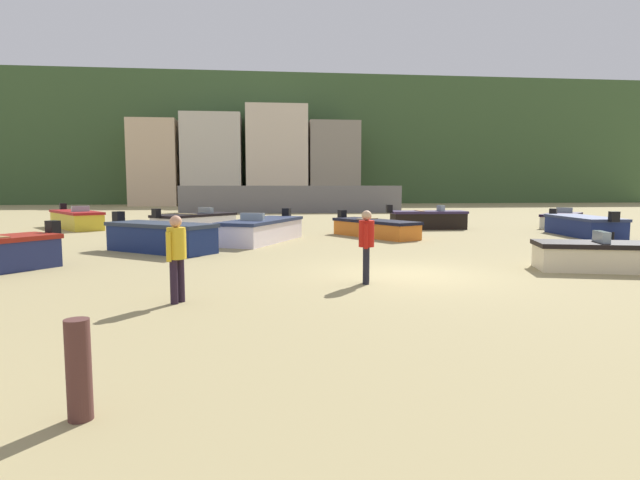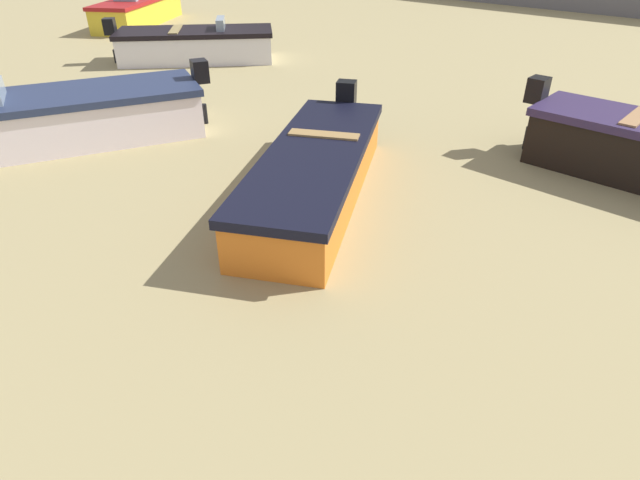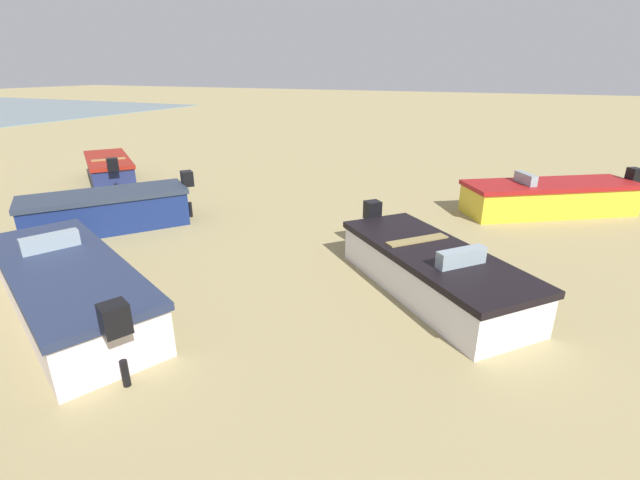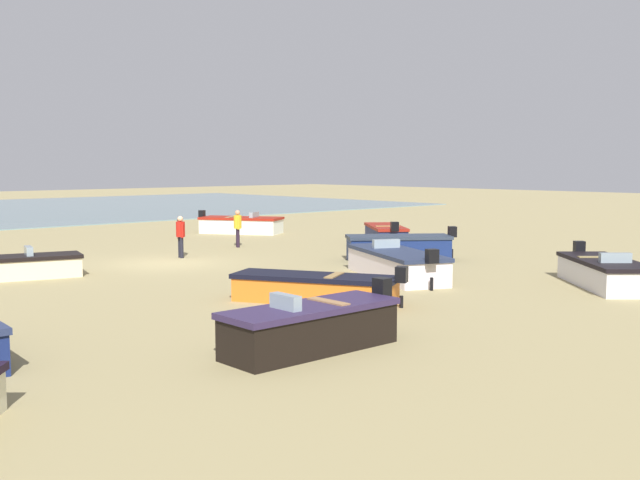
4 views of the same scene
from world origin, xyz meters
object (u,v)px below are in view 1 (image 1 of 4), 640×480
boat_navy_10 (161,237)px  mooring_post_near_water (79,370)px  boat_white_5 (262,230)px  boat_cream_0 (636,256)px  boat_orange_2 (375,228)px  boat_yellow_7 (76,219)px  boat_black_6 (428,220)px  boat_white_1 (195,222)px  boat_cream_4 (561,220)px  beach_walker_foreground (366,241)px  boat_navy_9 (584,226)px  beach_walker_distant (177,252)px

boat_navy_10 → mooring_post_near_water: bearing=44.2°
boat_white_5 → boat_navy_10: boat_navy_10 is taller
boat_cream_0 → boat_orange_2: size_ratio=1.15×
boat_yellow_7 → boat_white_5: bearing=108.6°
boat_cream_0 → boat_black_6: boat_black_6 is taller
boat_cream_0 → boat_orange_2: boat_orange_2 is taller
boat_white_1 → boat_cream_4: (18.67, 0.12, -0.05)m
boat_yellow_7 → mooring_post_near_water: boat_yellow_7 is taller
boat_black_6 → mooring_post_near_water: bearing=-25.0°
beach_walker_foreground → boat_orange_2: bearing=0.3°
boat_white_1 → mooring_post_near_water: bearing=-43.6°
boat_white_1 → boat_white_5: (3.17, -5.34, 0.03)m
boat_cream_0 → boat_white_1: (-12.51, 13.50, 0.05)m
boat_navy_10 → boat_navy_9: bearing=139.2°
mooring_post_near_water → beach_walker_distant: bearing=88.2°
boat_cream_4 → boat_white_5: bearing=-118.3°
boat_cream_0 → boat_white_5: (-9.34, 8.17, 0.07)m
beach_walker_foreground → beach_walker_distant: (-3.85, -1.52, 0.00)m
beach_walker_foreground → beach_walker_distant: size_ratio=1.00×
boat_black_6 → beach_walker_foreground: bearing=-22.1°
boat_navy_9 → boat_navy_10: 17.40m
boat_white_5 → boat_navy_10: (-3.30, -2.76, 0.04)m
boat_navy_10 → beach_walker_foreground: beach_walker_foreground is taller
boat_orange_2 → beach_walker_distant: 13.53m
boat_black_6 → boat_navy_9: boat_black_6 is taller
boat_cream_0 → boat_white_1: size_ratio=1.25×
beach_walker_distant → boat_orange_2: bearing=-178.2°
boat_white_1 → beach_walker_distant: bearing=-41.9°
boat_orange_2 → boat_cream_4: size_ratio=1.20×
boat_white_1 → boat_navy_10: bearing=-48.4°
boat_cream_0 → boat_cream_4: size_ratio=1.38×
boat_cream_4 → boat_navy_10: (-18.80, -8.22, 0.11)m
boat_navy_9 → beach_walker_foreground: size_ratio=2.74×
beach_walker_foreground → boat_white_5: bearing=27.6°
boat_yellow_7 → beach_walker_distant: (7.63, -18.02, 0.50)m
boat_orange_2 → boat_navy_10: size_ratio=1.14×
boat_cream_4 → boat_navy_10: size_ratio=0.94×
boat_navy_10 → beach_walker_distant: bearing=49.5°
boat_cream_4 → mooring_post_near_water: 27.16m
boat_navy_9 → boat_cream_0: bearing=-111.5°
boat_navy_10 → boat_cream_0: bearing=104.2°
boat_white_5 → mooring_post_near_water: 15.60m
boat_orange_2 → boat_white_5: size_ratio=0.89×
boat_black_6 → beach_walker_distant: 18.47m
beach_walker_distant → boat_yellow_7: bearing=-127.3°
boat_white_1 → beach_walker_distant: size_ratio=2.52×
boat_white_1 → boat_white_5: boat_white_5 is taller
boat_cream_0 → beach_walker_foreground: 7.19m
boat_yellow_7 → boat_navy_9: 23.93m
boat_white_1 → beach_walker_foreground: beach_walker_foreground is taller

